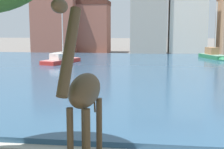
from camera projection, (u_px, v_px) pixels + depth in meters
The scene contains 8 objects.
harbor_water at pixel (132, 71), 31.39m from camera, with size 84.61×41.32×0.34m, color #2D5170.
giraffe_statue at pixel (83, 95), 8.09m from camera, with size 0.85×2.96×5.15m.
sailboat_red at pixel (63, 61), 37.07m from camera, with size 3.82×6.75×7.61m.
sailboat_green at pixel (215, 57), 42.13m from camera, with size 3.54×6.28×8.00m.
townhouse_wide_warehouse at pixel (57, 21), 55.99m from camera, with size 7.88×7.39×11.52m.
townhouse_narrow_midrow at pixel (94, 27), 56.43m from camera, with size 5.61×5.40×9.46m.
townhouse_corner_house at pixel (149, 17), 52.53m from camera, with size 6.13×5.48×12.87m.
townhouse_end_terrace at pixel (187, 16), 52.67m from camera, with size 6.27×6.26×13.15m.
Camera 1 is at (1.99, -2.64, 4.36)m, focal length 49.23 mm.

